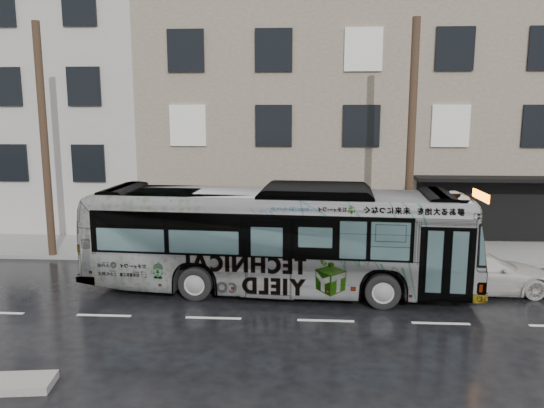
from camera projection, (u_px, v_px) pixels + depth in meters
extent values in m
plane|color=black|center=(226.00, 289.00, 17.60)|extent=(120.00, 120.00, 0.00)
cube|color=gray|center=(243.00, 249.00, 22.40)|extent=(90.00, 3.60, 0.15)
cube|color=gray|center=(350.00, 117.00, 28.83)|extent=(20.00, 12.00, 11.00)
cylinder|color=#3D2C1E|center=(411.00, 143.00, 19.65)|extent=(0.30, 0.30, 9.00)
cylinder|color=#3D2C1E|center=(44.00, 142.00, 20.48)|extent=(0.30, 0.30, 9.00)
cylinder|color=slate|center=(436.00, 230.00, 20.16)|extent=(0.06, 0.06, 2.40)
imported|color=#B2B2B2|center=(278.00, 238.00, 17.24)|extent=(12.72, 3.75, 3.50)
imported|color=#BAB8B1|center=(477.00, 271.00, 17.27)|extent=(4.90, 2.25, 1.39)
cube|color=gray|center=(10.00, 384.00, 11.33)|extent=(1.89, 1.02, 0.18)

